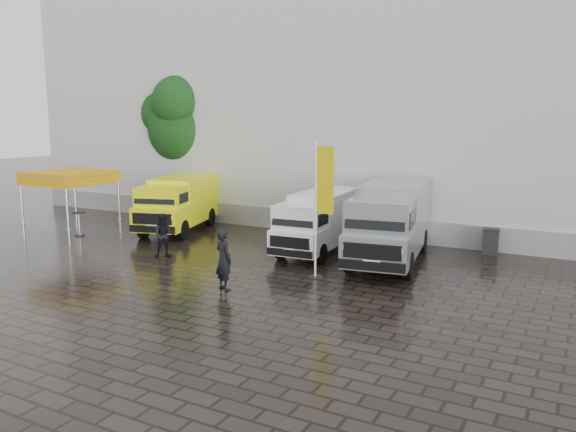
% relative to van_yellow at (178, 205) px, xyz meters
% --- Properties ---
extents(ground, '(120.00, 120.00, 0.00)m').
position_rel_van_yellow_xyz_m(ground, '(7.83, -5.14, -1.26)').
color(ground, black).
rests_on(ground, ground).
extents(exhibition_hall, '(44.00, 16.00, 12.00)m').
position_rel_van_yellow_xyz_m(exhibition_hall, '(9.83, 10.86, 4.74)').
color(exhibition_hall, silver).
rests_on(exhibition_hall, ground).
extents(hall_plinth, '(44.00, 0.15, 1.00)m').
position_rel_van_yellow_xyz_m(hall_plinth, '(9.83, 2.81, -0.76)').
color(hall_plinth, gray).
rests_on(hall_plinth, ground).
extents(van_yellow, '(3.52, 5.81, 2.51)m').
position_rel_van_yellow_xyz_m(van_yellow, '(0.00, 0.00, 0.00)').
color(van_yellow, '#F3FF0D').
rests_on(van_yellow, ground).
extents(van_white, '(2.13, 5.50, 2.34)m').
position_rel_van_yellow_xyz_m(van_white, '(7.55, -0.57, -0.09)').
color(van_white, white).
rests_on(van_white, ground).
extents(van_silver, '(3.15, 6.80, 2.84)m').
position_rel_van_yellow_xyz_m(van_silver, '(10.54, -0.70, 0.16)').
color(van_silver, '#9EA0A2').
rests_on(van_silver, ground).
extents(canopy_tent, '(3.09, 3.09, 2.95)m').
position_rel_van_yellow_xyz_m(canopy_tent, '(-3.46, -3.23, 1.50)').
color(canopy_tent, silver).
rests_on(canopy_tent, ground).
extents(flagpole, '(0.88, 0.50, 4.54)m').
position_rel_van_yellow_xyz_m(flagpole, '(9.24, -3.94, 1.25)').
color(flagpole, black).
rests_on(flagpole, ground).
extents(tree, '(4.33, 4.34, 7.77)m').
position_rel_van_yellow_xyz_m(tree, '(-2.81, 4.42, 3.73)').
color(tree, black).
rests_on(tree, ground).
extents(cocktail_table, '(0.60, 0.60, 1.08)m').
position_rel_van_yellow_xyz_m(cocktail_table, '(-3.26, -2.99, -0.72)').
color(cocktail_table, black).
rests_on(cocktail_table, ground).
extents(wheelie_bin, '(0.70, 0.70, 1.02)m').
position_rel_van_yellow_xyz_m(wheelie_bin, '(13.63, 2.32, -0.74)').
color(wheelie_bin, black).
rests_on(wheelie_bin, ground).
extents(person_front, '(0.83, 0.70, 1.92)m').
position_rel_van_yellow_xyz_m(person_front, '(7.17, -6.52, -0.30)').
color(person_front, black).
rests_on(person_front, ground).
extents(person_tent, '(1.04, 1.02, 1.69)m').
position_rel_van_yellow_xyz_m(person_tent, '(2.79, -4.20, -0.41)').
color(person_tent, black).
rests_on(person_tent, ground).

